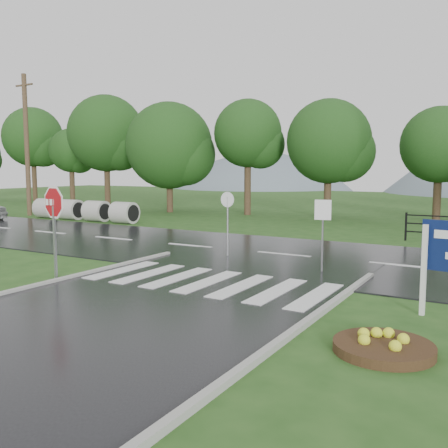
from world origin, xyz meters
The scene contains 10 objects.
ground centered at (0.00, 0.00, 0.00)m, with size 120.00×120.00×0.00m, color #244C19.
main_road centered at (0.00, 10.00, 0.00)m, with size 90.00×8.00×0.04m, color black.
crosswalk centered at (0.00, 5.00, 0.06)m, with size 6.50×2.80×0.02m.
treeline centered at (1.00, 24.00, 0.00)m, with size 83.20×5.20×10.00m.
culvert_pipes centered at (-14.96, 15.00, 0.60)m, with size 7.60×1.20×1.20m.
stop_sign centered at (-3.83, 3.24, 1.92)m, with size 1.21×0.22×2.76m.
flower_bed centered at (5.19, 2.25, 0.12)m, with size 1.67×1.67×0.33m.
reg_sign_small centered at (2.15, 7.84, 1.53)m, with size 0.47×0.12×2.16m.
reg_sign_round centered at (-1.56, 8.74, 1.43)m, with size 0.53×0.07×2.26m.
utility_pole_west centered at (-20.37, 15.50, 4.58)m, with size 1.60×0.30×9.01m.
Camera 1 is at (6.95, -6.04, 3.06)m, focal length 40.00 mm.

